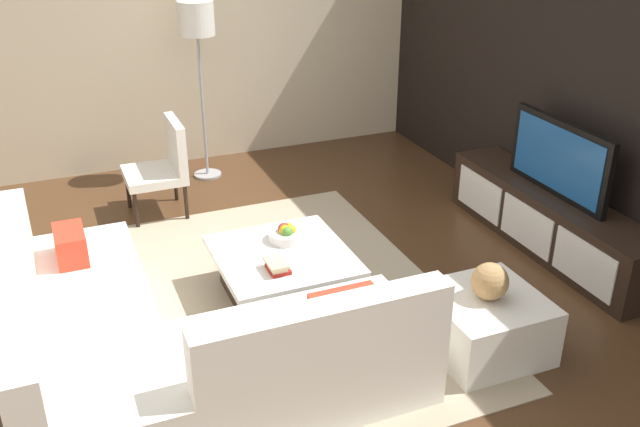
# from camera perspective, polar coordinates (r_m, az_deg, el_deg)

# --- Properties ---
(ground_plane) EXTENTS (14.00, 14.00, 0.00)m
(ground_plane) POSITION_cam_1_polar(r_m,az_deg,el_deg) (5.18, -3.61, -7.57)
(ground_plane) COLOR #4C301C
(feature_wall_back) EXTENTS (6.40, 0.12, 2.80)m
(feature_wall_back) POSITION_cam_1_polar(r_m,az_deg,el_deg) (5.95, 21.76, 9.90)
(feature_wall_back) COLOR black
(feature_wall_back) RESTS_ON ground
(side_wall_left) EXTENTS (0.12, 5.20, 2.80)m
(side_wall_left) POSITION_cam_1_polar(r_m,az_deg,el_deg) (7.62, -10.58, 14.39)
(side_wall_left) COLOR beige
(side_wall_left) RESTS_ON ground
(area_rug) EXTENTS (3.28, 2.47, 0.01)m
(area_rug) POSITION_cam_1_polar(r_m,az_deg,el_deg) (5.26, -3.97, -6.97)
(area_rug) COLOR tan
(area_rug) RESTS_ON ground
(media_console) EXTENTS (2.20, 0.47, 0.50)m
(media_console) POSITION_cam_1_polar(r_m,az_deg,el_deg) (6.14, 17.96, -0.59)
(media_console) COLOR black
(media_console) RESTS_ON ground
(television) EXTENTS (1.11, 0.06, 0.61)m
(television) POSITION_cam_1_polar(r_m,az_deg,el_deg) (5.93, 18.68, 4.22)
(television) COLOR black
(television) RESTS_ON media_console
(sectional_couch) EXTENTS (2.31, 2.31, 0.82)m
(sectional_couch) POSITION_cam_1_polar(r_m,az_deg,el_deg) (4.46, -12.46, -9.97)
(sectional_couch) COLOR white
(sectional_couch) RESTS_ON ground
(coffee_table) EXTENTS (0.98, 0.94, 0.38)m
(coffee_table) POSITION_cam_1_polar(r_m,az_deg,el_deg) (5.18, -2.99, -4.92)
(coffee_table) COLOR black
(coffee_table) RESTS_ON ground
(accent_chair_near) EXTENTS (0.54, 0.52, 0.87)m
(accent_chair_near) POSITION_cam_1_polar(r_m,az_deg,el_deg) (6.55, -12.44, 4.03)
(accent_chair_near) COLOR black
(accent_chair_near) RESTS_ON ground
(floor_lamp) EXTENTS (0.34, 0.34, 1.77)m
(floor_lamp) POSITION_cam_1_polar(r_m,az_deg,el_deg) (7.05, -9.87, 14.44)
(floor_lamp) COLOR #A5A5AA
(floor_lamp) RESTS_ON ground
(ottoman) EXTENTS (0.70, 0.70, 0.40)m
(ottoman) POSITION_cam_1_polar(r_m,az_deg,el_deg) (4.77, 13.11, -8.63)
(ottoman) COLOR white
(ottoman) RESTS_ON ground
(fruit_bowl) EXTENTS (0.28, 0.28, 0.13)m
(fruit_bowl) POSITION_cam_1_polar(r_m,az_deg,el_deg) (5.25, -2.68, -1.63)
(fruit_bowl) COLOR silver
(fruit_bowl) RESTS_ON coffee_table
(decorative_ball) EXTENTS (0.24, 0.24, 0.24)m
(decorative_ball) POSITION_cam_1_polar(r_m,az_deg,el_deg) (4.60, 13.50, -5.33)
(decorative_ball) COLOR #AD8451
(decorative_ball) RESTS_ON ottoman
(book_stack) EXTENTS (0.21, 0.15, 0.08)m
(book_stack) POSITION_cam_1_polar(r_m,az_deg,el_deg) (4.86, -3.49, -4.23)
(book_stack) COLOR maroon
(book_stack) RESTS_ON coffee_table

